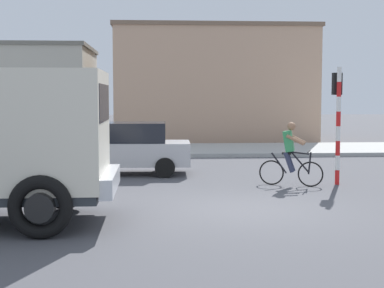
% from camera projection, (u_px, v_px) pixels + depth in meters
% --- Properties ---
extents(ground_plane, '(120.00, 120.00, 0.00)m').
position_uv_depth(ground_plane, '(241.00, 209.00, 12.34)').
color(ground_plane, '#4C4C51').
extents(sidewalk_far, '(80.00, 5.00, 0.16)m').
position_uv_depth(sidewalk_far, '(197.00, 150.00, 24.95)').
color(sidewalk_far, '#ADADA8').
rests_on(sidewalk_far, ground).
extents(cyclist, '(1.62, 0.76, 1.72)m').
position_uv_depth(cyclist, '(291.00, 154.00, 15.47)').
color(cyclist, black).
rests_on(cyclist, ground).
extents(traffic_light_pole, '(0.24, 0.43, 3.20)m').
position_uv_depth(traffic_light_pole, '(338.00, 109.00, 15.68)').
color(traffic_light_pole, red).
rests_on(traffic_light_pole, ground).
extents(car_red_near, '(4.04, 1.96, 1.60)m').
position_uv_depth(car_red_near, '(126.00, 148.00, 17.80)').
color(car_red_near, '#B7B7BC').
rests_on(car_red_near, ground).
extents(building_mid_block, '(10.53, 7.35, 6.05)m').
position_uv_depth(building_mid_block, '(211.00, 85.00, 31.89)').
color(building_mid_block, tan).
rests_on(building_mid_block, ground).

